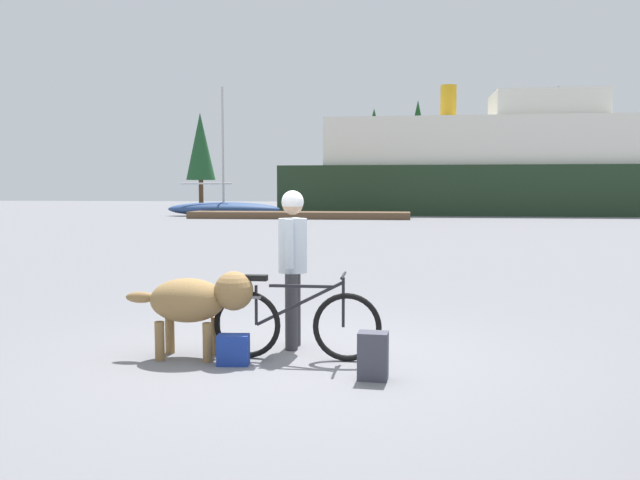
{
  "coord_description": "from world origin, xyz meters",
  "views": [
    {
      "loc": [
        1.08,
        -6.67,
        1.8
      ],
      "look_at": [
        0.02,
        1.89,
        1.1
      ],
      "focal_mm": 36.17,
      "sensor_mm": 36.0,
      "label": 1
    }
  ],
  "objects_px": {
    "dog": "(198,300)",
    "handbag_pannier": "(233,350)",
    "bicycle": "(295,323)",
    "person_cyclist": "(293,253)",
    "sailboat_moored": "(224,208)",
    "ferry_boat": "(502,169)",
    "backpack": "(373,356)"
  },
  "relations": [
    {
      "from": "person_cyclist",
      "to": "dog",
      "type": "distance_m",
      "value": 1.18
    },
    {
      "from": "bicycle",
      "to": "ferry_boat",
      "type": "height_order",
      "value": "ferry_boat"
    },
    {
      "from": "bicycle",
      "to": "sailboat_moored",
      "type": "height_order",
      "value": "sailboat_moored"
    },
    {
      "from": "sailboat_moored",
      "to": "handbag_pannier",
      "type": "bearing_deg",
      "value": -74.28
    },
    {
      "from": "dog",
      "to": "person_cyclist",
      "type": "bearing_deg",
      "value": 31.05
    },
    {
      "from": "ferry_boat",
      "to": "sailboat_moored",
      "type": "relative_size",
      "value": 3.64
    },
    {
      "from": "handbag_pannier",
      "to": "ferry_boat",
      "type": "relative_size",
      "value": 0.01
    },
    {
      "from": "handbag_pannier",
      "to": "ferry_boat",
      "type": "bearing_deg",
      "value": 77.7
    },
    {
      "from": "dog",
      "to": "ferry_boat",
      "type": "distance_m",
      "value": 40.58
    },
    {
      "from": "ferry_boat",
      "to": "dog",
      "type": "bearing_deg",
      "value": -102.98
    },
    {
      "from": "bicycle",
      "to": "person_cyclist",
      "type": "xyz_separation_m",
      "value": [
        -0.11,
        0.51,
        0.69
      ]
    },
    {
      "from": "dog",
      "to": "backpack",
      "type": "bearing_deg",
      "value": -16.55
    },
    {
      "from": "bicycle",
      "to": "sailboat_moored",
      "type": "distance_m",
      "value": 35.38
    },
    {
      "from": "bicycle",
      "to": "handbag_pannier",
      "type": "distance_m",
      "value": 0.7
    },
    {
      "from": "backpack",
      "to": "handbag_pannier",
      "type": "relative_size",
      "value": 1.41
    },
    {
      "from": "dog",
      "to": "ferry_boat",
      "type": "height_order",
      "value": "ferry_boat"
    },
    {
      "from": "bicycle",
      "to": "ferry_boat",
      "type": "bearing_deg",
      "value": 78.44
    },
    {
      "from": "dog",
      "to": "sailboat_moored",
      "type": "bearing_deg",
      "value": 105.13
    },
    {
      "from": "bicycle",
      "to": "handbag_pannier",
      "type": "relative_size",
      "value": 5.56
    },
    {
      "from": "handbag_pannier",
      "to": "backpack",
      "type": "bearing_deg",
      "value": -12.81
    },
    {
      "from": "bicycle",
      "to": "backpack",
      "type": "distance_m",
      "value": 1.05
    },
    {
      "from": "sailboat_moored",
      "to": "ferry_boat",
      "type": "bearing_deg",
      "value": 16.87
    },
    {
      "from": "sailboat_moored",
      "to": "backpack",
      "type": "bearing_deg",
      "value": -72.24
    },
    {
      "from": "handbag_pannier",
      "to": "ferry_boat",
      "type": "height_order",
      "value": "ferry_boat"
    },
    {
      "from": "dog",
      "to": "sailboat_moored",
      "type": "relative_size",
      "value": 0.17
    },
    {
      "from": "person_cyclist",
      "to": "backpack",
      "type": "height_order",
      "value": "person_cyclist"
    },
    {
      "from": "person_cyclist",
      "to": "ferry_boat",
      "type": "relative_size",
      "value": 0.06
    },
    {
      "from": "person_cyclist",
      "to": "dog",
      "type": "bearing_deg",
      "value": -148.95
    },
    {
      "from": "bicycle",
      "to": "backpack",
      "type": "relative_size",
      "value": 3.94
    },
    {
      "from": "person_cyclist",
      "to": "sailboat_moored",
      "type": "distance_m",
      "value": 34.87
    },
    {
      "from": "dog",
      "to": "handbag_pannier",
      "type": "xyz_separation_m",
      "value": [
        0.44,
        -0.23,
        -0.46
      ]
    },
    {
      "from": "dog",
      "to": "backpack",
      "type": "distance_m",
      "value": 1.99
    }
  ]
}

